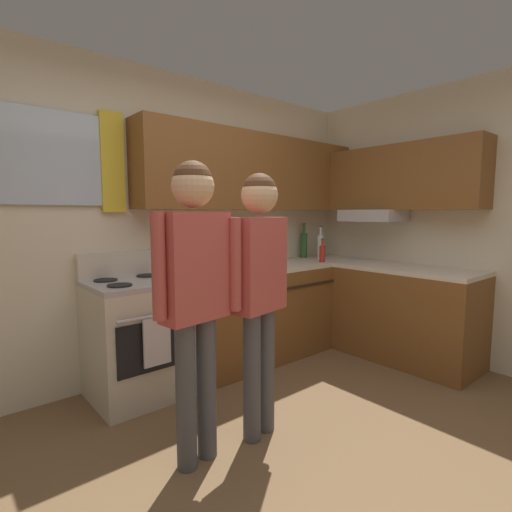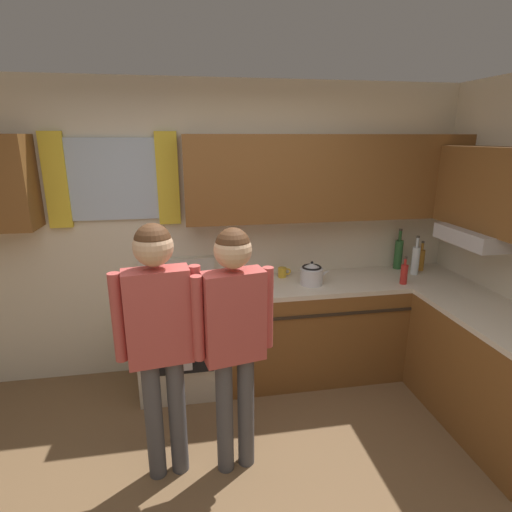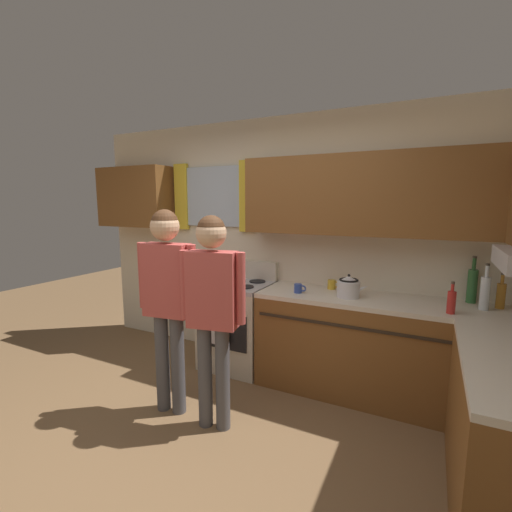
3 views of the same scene
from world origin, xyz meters
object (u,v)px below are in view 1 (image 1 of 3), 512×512
at_px(stove_oven, 136,337).
at_px(mug_cobalt_blue, 220,268).
at_px(bottle_wine_green, 304,244).
at_px(bottle_oil_amber, 320,248).
at_px(adult_left, 194,278).
at_px(adult_in_plaid, 259,274).
at_px(mug_mustard_yellow, 224,262).
at_px(bottle_sauce_red, 322,253).
at_px(stovetop_kettle, 256,257).
at_px(bottle_tall_clear, 320,246).

height_order(stove_oven, mug_cobalt_blue, stove_oven).
distance_m(bottle_wine_green, bottle_oil_amber, 0.21).
bearing_deg(bottle_wine_green, adult_left, -150.90).
bearing_deg(adult_in_plaid, bottle_wine_green, 35.38).
relative_size(stove_oven, mug_cobalt_blue, 9.58).
bearing_deg(mug_mustard_yellow, bottle_sauce_red, -19.53).
xyz_separation_m(stovetop_kettle, adult_in_plaid, (-0.79, -0.97, 0.04)).
xyz_separation_m(bottle_sauce_red, bottle_wine_green, (0.16, 0.41, 0.06)).
bearing_deg(bottle_tall_clear, adult_left, -155.45).
relative_size(stove_oven, bottle_tall_clear, 3.00).
relative_size(bottle_wine_green, bottle_oil_amber, 1.38).
height_order(bottle_oil_amber, adult_in_plaid, adult_in_plaid).
xyz_separation_m(stove_oven, bottle_oil_amber, (2.30, 0.14, 0.54)).
bearing_deg(bottle_sauce_red, bottle_wine_green, 68.22).
xyz_separation_m(bottle_wine_green, mug_mustard_yellow, (-1.16, -0.06, -0.11)).
bearing_deg(bottle_tall_clear, bottle_wine_green, 110.74).
height_order(stovetop_kettle, adult_in_plaid, adult_in_plaid).
height_order(mug_mustard_yellow, adult_in_plaid, adult_in_plaid).
bearing_deg(bottle_tall_clear, bottle_oil_amber, 39.71).
relative_size(mug_mustard_yellow, stovetop_kettle, 0.44).
distance_m(stove_oven, bottle_oil_amber, 2.37).
xyz_separation_m(bottle_wine_green, bottle_tall_clear, (0.07, -0.19, -0.01)).
xyz_separation_m(bottle_tall_clear, mug_cobalt_blue, (-1.47, -0.15, -0.10)).
bearing_deg(stovetop_kettle, adult_in_plaid, -129.41).
height_order(bottle_tall_clear, bottle_oil_amber, bottle_tall_clear).
bearing_deg(stovetop_kettle, adult_left, -142.66).
height_order(mug_cobalt_blue, adult_left, adult_left).
bearing_deg(stovetop_kettle, bottle_tall_clear, 5.02).
xyz_separation_m(bottle_tall_clear, adult_in_plaid, (-1.82, -1.06, -0.01)).
bearing_deg(mug_cobalt_blue, adult_in_plaid, -111.08).
xyz_separation_m(stove_oven, stovetop_kettle, (1.16, -0.05, 0.53)).
relative_size(bottle_wine_green, mug_mustard_yellow, 3.28).
bearing_deg(adult_left, mug_cobalt_blue, 48.10).
height_order(bottle_wine_green, mug_cobalt_blue, bottle_wine_green).
distance_m(bottle_wine_green, adult_left, 2.51).
distance_m(bottle_oil_amber, adult_left, 2.64).
distance_m(bottle_sauce_red, stovetop_kettle, 0.80).
xyz_separation_m(stovetop_kettle, adult_left, (-1.24, -0.95, 0.06)).
bearing_deg(stove_oven, adult_in_plaid, -70.41).
distance_m(mug_cobalt_blue, stovetop_kettle, 0.45).
height_order(bottle_sauce_red, mug_mustard_yellow, bottle_sauce_red).
height_order(bottle_wine_green, bottle_tall_clear, bottle_wine_green).
xyz_separation_m(bottle_sauce_red, stovetop_kettle, (-0.79, 0.13, 0.00)).
distance_m(stove_oven, bottle_wine_green, 2.20).
bearing_deg(stove_oven, stovetop_kettle, -2.50).
xyz_separation_m(bottle_wine_green, adult_left, (-2.20, -1.22, 0.01)).
distance_m(bottle_wine_green, mug_mustard_yellow, 1.17).
height_order(mug_mustard_yellow, adult_left, adult_left).
bearing_deg(adult_left, stovetop_kettle, 37.34).
relative_size(bottle_sauce_red, bottle_wine_green, 0.62).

